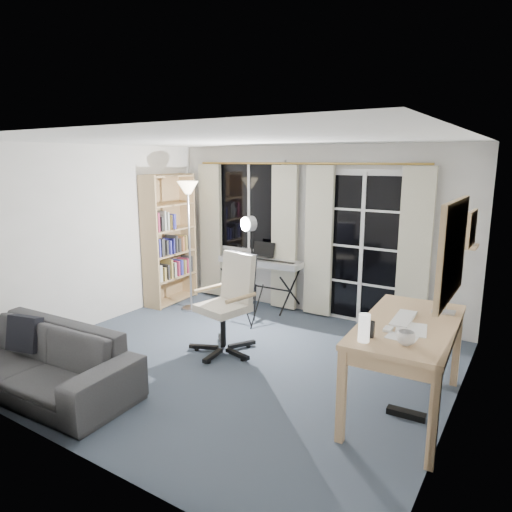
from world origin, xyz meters
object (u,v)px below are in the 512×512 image
Objects in this scene: desk at (408,334)px; monitor at (446,280)px; bookshelf at (167,243)px; keyboard_piano at (260,263)px; torchiere_lamp at (188,207)px; mug at (406,336)px; studio_light at (249,237)px; sofa at (35,350)px; office_chair at (231,294)px.

monitor is at bearing 63.51° from desk.
desk is at bearing -20.71° from bookshelf.
keyboard_piano is 0.83× the size of desk.
keyboard_piano is at bearing 33.20° from torchiere_lamp.
monitor is at bearing 84.22° from mug.
studio_light is 0.72× the size of sofa.
studio_light reaches higher than keyboard_piano.
office_chair is 2.10m from desk.
torchiere_lamp is 0.89× the size of sofa.
monitor is at bearing -11.03° from torchiere_lamp.
bookshelf is 1.05× the size of torchiere_lamp.
bookshelf is at bearing 164.82° from office_chair.
desk is at bearing 101.31° from mug.
bookshelf is 0.82m from torchiere_lamp.
torchiere_lamp is 1.17m from studio_light.
studio_light is 0.96m from office_chair.
desk is (3.44, -1.16, -0.81)m from torchiere_lamp.
monitor is at bearing 16.50° from office_chair.
office_chair is at bearing 160.20° from mug.
torchiere_lamp is 1.25× the size of studio_light.
bookshelf is at bearing -168.74° from studio_light.
office_chair reaches higher than desk.
torchiere_lamp is at bearing -15.75° from bookshelf.
monitor is 0.99m from mug.
studio_light reaches higher than desk.
keyboard_piano is at bearing 152.37° from monitor.
keyboard_piano reaches higher than mug.
monitor is (2.77, -1.28, 0.42)m from keyboard_piano.
office_chair is (1.93, -1.00, -0.27)m from bookshelf.
keyboard_piano is at bearing 130.34° from studio_light.
sofa is (0.89, -2.81, -0.53)m from bookshelf.
torchiere_lamp is at bearing 94.13° from sofa.
studio_light is (1.69, -0.25, 0.28)m from bookshelf.
bookshelf reaches higher than sofa.
monitor reaches higher than desk.
studio_light is at bearing -11.37° from bookshelf.
torchiere_lamp is 2.92m from sofa.
sofa is (0.33, -2.68, -1.12)m from torchiere_lamp.
torchiere_lamp is at bearing 166.04° from monitor.
monitor is 4.40× the size of mug.
studio_light is at bearing -6.25° from torchiere_lamp.
torchiere_lamp is at bearing 158.46° from desk.
keyboard_piano is (1.43, 0.44, -0.23)m from bookshelf.
sofa is (-0.54, -3.25, -0.30)m from keyboard_piano.
torchiere_lamp is at bearing -147.57° from keyboard_piano.
monitor reaches higher than keyboard_piano.
keyboard_piano is at bearing 14.15° from bookshelf.
bookshelf is 1.73× the size of office_chair.
sofa is at bearing -82.98° from torchiere_lamp.
office_chair is at bearing -71.70° from keyboard_piano.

